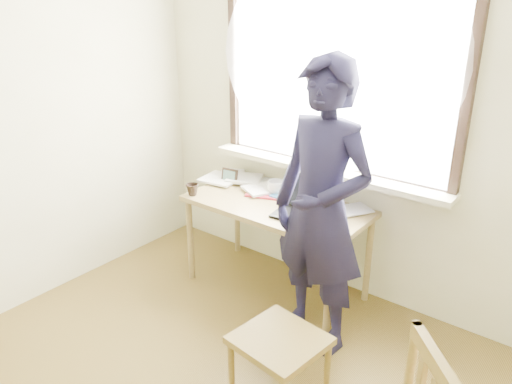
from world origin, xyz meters
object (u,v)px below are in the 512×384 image
Objects in this scene: laptop at (305,206)px; mug_white at (276,188)px; work_chair at (280,348)px; person at (321,210)px; desk at (277,213)px; mug_dark at (192,190)px.

laptop is 3.01× the size of mug_white.
work_chair is (0.80, -1.07, -0.38)m from mug_white.
person reaches higher than mug_white.
person is at bearing -29.61° from desk.
desk is 0.72× the size of person.
laptop is 4.22× the size of mug_dark.
work_chair is (0.69, -0.92, -0.26)m from desk.
laptop is at bearing 143.69° from person.
laptop is (0.25, -0.03, 0.13)m from desk.
mug_dark reaches higher than desk.
mug_white is 0.80m from person.
desk is at bearing 173.68° from laptop.
laptop is at bearing -25.06° from mug_white.
desk is 0.65m from mug_dark.
laptop reaches higher than work_chair.
person reaches higher than work_chair.
person reaches higher than mug_dark.
mug_dark is at bearing -156.31° from desk.
mug_dark is 1.49m from work_chair.
desk is at bearing 158.32° from person.
desk is 0.22m from mug_white.
mug_white reaches higher than mug_dark.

